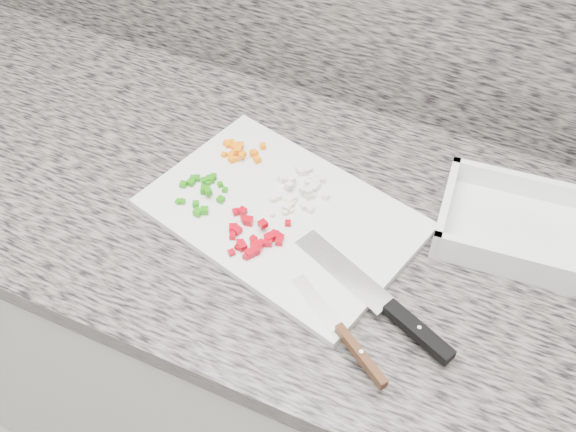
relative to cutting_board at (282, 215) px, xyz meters
The scene contains 11 objects.
cabinet 0.48m from the cutting_board, 110.49° to the left, with size 3.92×0.62×0.86m, color silver.
countertop 0.04m from the cutting_board, 110.49° to the left, with size 3.96×0.64×0.04m, color #66615A.
cutting_board is the anchor object (origin of this frame).
carrot_pile 0.15m from the cutting_board, 142.81° to the left, with size 0.08×0.07×0.02m.
onion_pile 0.06m from the cutting_board, 79.20° to the left, with size 0.09×0.11×0.02m.
green_pepper_pile 0.14m from the cutting_board, behind, with size 0.08×0.09×0.02m.
red_pepper_pile 0.07m from the cutting_board, 102.60° to the right, with size 0.10×0.10×0.02m.
garlic_pile 0.01m from the cutting_board, 94.23° to the left, with size 0.05×0.05×0.01m.
chef_knife 0.24m from the cutting_board, 26.04° to the right, with size 0.27×0.14×0.02m.
paring_knife 0.26m from the cutting_board, 44.42° to the right, with size 0.18×0.13×0.02m.
tray 0.37m from the cutting_board, 18.71° to the left, with size 0.26×0.20×0.05m.
Camera 1 is at (0.30, 0.80, 1.68)m, focal length 40.00 mm.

